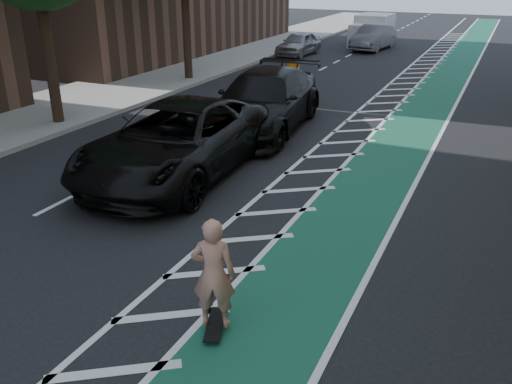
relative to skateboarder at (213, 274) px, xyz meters
The scene contains 15 objects.
ground 2.50m from the skateboarder, behind, with size 120.00×120.00×0.00m, color black.
bike_lane 10.09m from the skateboarder, 86.00° to the left, with size 2.00×90.00×0.01m, color #17523C.
buffer_strip 10.10m from the skateboarder, 94.56° to the left, with size 1.40×90.00×0.01m, color silver.
sidewalk_left 15.51m from the skateboarder, 139.66° to the left, with size 5.00×90.00×0.15m, color gray.
curb_left 13.74m from the skateboarder, 133.01° to the left, with size 0.12×90.00×0.16m, color gray.
skateboard 0.89m from the skateboarder, ahead, with size 0.51×0.86×0.11m.
skateboarder is the anchor object (origin of this frame).
suv_near 6.66m from the skateboarder, 126.93° to the left, with size 3.06×6.63×1.84m, color black.
suv_far 10.72m from the skateboarder, 110.29° to the left, with size 2.64×6.50×1.88m, color black.
car_silver 26.70m from the skateboarder, 108.11° to the left, with size 1.60×3.98×1.36m, color #98999D.
car_grey 29.86m from the skateboarder, 99.24° to the left, with size 1.60×4.59×1.51m, color slate.
box_truck 32.40m from the skateboarder, 99.76° to the left, with size 2.15×4.63×1.91m.
barrel_a 8.62m from the skateboarder, 121.57° to the left, with size 0.60×0.60×0.81m.
barrel_b 14.62m from the skateboarder, 106.30° to the left, with size 0.67×0.67×0.91m.
barrel_c 18.66m from the skateboarder, 107.79° to the left, with size 0.73×0.73×0.99m.
Camera 1 is at (5.66, -5.81, 5.06)m, focal length 38.00 mm.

